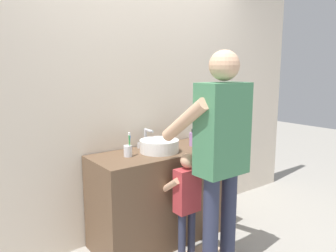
# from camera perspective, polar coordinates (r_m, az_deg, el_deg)

# --- Properties ---
(ground_plane) EXTENTS (14.00, 14.00, 0.00)m
(ground_plane) POSITION_cam_1_polar(r_m,az_deg,el_deg) (3.05, 1.82, -21.18)
(ground_plane) COLOR #9E998E
(back_wall) EXTENTS (4.40, 0.08, 2.70)m
(back_wall) POSITION_cam_1_polar(r_m,az_deg,el_deg) (3.13, -5.22, 5.75)
(back_wall) COLOR beige
(back_wall) RESTS_ON ground
(vanity_cabinet) EXTENTS (1.22, 0.54, 0.84)m
(vanity_cabinet) POSITION_cam_1_polar(r_m,az_deg,el_deg) (3.07, -1.72, -12.10)
(vanity_cabinet) COLOR brown
(vanity_cabinet) RESTS_ON ground
(sink_basin) EXTENTS (0.35, 0.35, 0.11)m
(sink_basin) POSITION_cam_1_polar(r_m,az_deg,el_deg) (2.91, -1.54, -3.45)
(sink_basin) COLOR white
(sink_basin) RESTS_ON vanity_cabinet
(faucet) EXTENTS (0.18, 0.14, 0.18)m
(faucet) POSITION_cam_1_polar(r_m,az_deg,el_deg) (3.08, -3.85, -2.26)
(faucet) COLOR #B7BABF
(faucet) RESTS_ON vanity_cabinet
(toothbrush_cup) EXTENTS (0.07, 0.07, 0.21)m
(toothbrush_cup) POSITION_cam_1_polar(r_m,az_deg,el_deg) (2.78, -7.01, -4.23)
(toothbrush_cup) COLOR silver
(toothbrush_cup) RESTS_ON vanity_cabinet
(soap_bottle) EXTENTS (0.06, 0.06, 0.16)m
(soap_bottle) POSITION_cam_1_polar(r_m,az_deg,el_deg) (3.14, 4.28, -2.29)
(soap_bottle) COLOR #B27FC6
(soap_bottle) RESTS_ON vanity_cabinet
(child_toddler) EXTENTS (0.28, 0.28, 0.91)m
(child_toddler) POSITION_cam_1_polar(r_m,az_deg,el_deg) (2.73, 3.25, -12.22)
(child_toddler) COLOR #2D334C
(child_toddler) RESTS_ON ground
(adult_parent) EXTENTS (0.53, 0.56, 1.71)m
(adult_parent) POSITION_cam_1_polar(r_m,az_deg,el_deg) (2.49, 9.16, -2.91)
(adult_parent) COLOR #2D334C
(adult_parent) RESTS_ON ground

